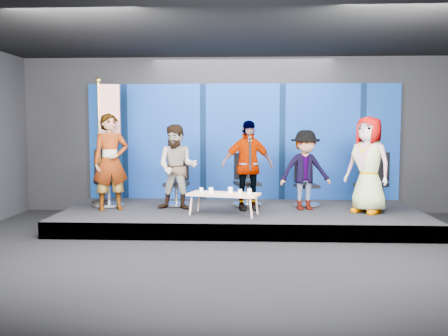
{
  "coord_description": "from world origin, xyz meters",
  "views": [
    {
      "loc": [
        0.12,
        -7.33,
        1.96
      ],
      "look_at": [
        -0.35,
        2.4,
        1.14
      ],
      "focal_mm": 40.0,
      "sensor_mm": 36.0,
      "label": 1
    }
  ],
  "objects": [
    {
      "name": "mug_c",
      "position": [
        -0.21,
        1.97,
        0.76
      ],
      "size": [
        0.09,
        0.09,
        0.11
      ],
      "primitive_type": "cylinder",
      "color": "white",
      "rests_on": "coffee_table"
    },
    {
      "name": "mug_e",
      "position": [
        0.16,
        1.84,
        0.75
      ],
      "size": [
        0.08,
        0.08,
        0.09
      ],
      "primitive_type": "cylinder",
      "color": "white",
      "rests_on": "coffee_table"
    },
    {
      "name": "riser",
      "position": [
        0.0,
        2.5,
        0.15
      ],
      "size": [
        7.0,
        3.0,
        0.3
      ],
      "primitive_type": "cube",
      "color": "black",
      "rests_on": "ground"
    },
    {
      "name": "panelist_c",
      "position": [
        0.11,
        2.48,
        1.18
      ],
      "size": [
        1.11,
        0.67,
        1.77
      ],
      "primitive_type": "imported",
      "rotation": [
        0.0,
        0.0,
        0.24
      ],
      "color": "black",
      "rests_on": "riser"
    },
    {
      "name": "mug_a",
      "position": [
        -0.76,
        2.05,
        0.75
      ],
      "size": [
        0.07,
        0.07,
        0.08
      ],
      "primitive_type": "cylinder",
      "color": "white",
      "rests_on": "coffee_table"
    },
    {
      "name": "flag_stand",
      "position": [
        -2.8,
        2.81,
        1.7
      ],
      "size": [
        0.61,
        0.35,
        2.65
      ],
      "rotation": [
        0.0,
        0.0,
        0.11
      ],
      "color": "black",
      "rests_on": "riser"
    },
    {
      "name": "panelist_d",
      "position": [
        1.26,
        2.53,
        1.09
      ],
      "size": [
        1.12,
        0.78,
        1.58
      ],
      "primitive_type": "imported",
      "rotation": [
        0.0,
        0.0,
        0.21
      ],
      "color": "black",
      "rests_on": "riser"
    },
    {
      "name": "ground",
      "position": [
        0.0,
        0.0,
        0.0
      ],
      "size": [
        10.0,
        10.0,
        0.0
      ],
      "primitive_type": "plane",
      "color": "black",
      "rests_on": "ground"
    },
    {
      "name": "coffee_table",
      "position": [
        -0.32,
        1.9,
        0.67
      ],
      "size": [
        1.41,
        0.87,
        0.41
      ],
      "rotation": [
        0.0,
        0.0,
        -0.25
      ],
      "color": "tan",
      "rests_on": "riser"
    },
    {
      "name": "chair_b",
      "position": [
        -1.36,
        2.95,
        0.64
      ],
      "size": [
        0.64,
        0.64,
        1.04
      ],
      "rotation": [
        0.0,
        0.0,
        -0.1
      ],
      "color": "silver",
      "rests_on": "riser"
    },
    {
      "name": "backdrop",
      "position": [
        0.0,
        3.95,
        1.6
      ],
      "size": [
        7.0,
        0.08,
        2.6
      ],
      "primitive_type": "cube",
      "color": "navy",
      "rests_on": "riser"
    },
    {
      "name": "chair_e",
      "position": [
        2.62,
        2.7,
        0.67
      ],
      "size": [
        0.9,
        0.9,
        1.14
      ],
      "rotation": [
        0.0,
        0.0,
        -0.75
      ],
      "color": "silver",
      "rests_on": "riser"
    },
    {
      "name": "panelist_e",
      "position": [
        2.41,
        2.24,
        1.22
      ],
      "size": [
        1.06,
        1.04,
        1.84
      ],
      "primitive_type": "imported",
      "rotation": [
        0.0,
        0.0,
        -0.75
      ],
      "color": "black",
      "rests_on": "riser"
    },
    {
      "name": "panelist_a",
      "position": [
        -2.58,
        2.33,
        1.25
      ],
      "size": [
        0.82,
        0.71,
        1.9
      ],
      "primitive_type": "imported",
      "rotation": [
        0.0,
        0.0,
        0.45
      ],
      "color": "black",
      "rests_on": "riser"
    },
    {
      "name": "mug_b",
      "position": [
        -0.57,
        1.91,
        0.76
      ],
      "size": [
        0.09,
        0.09,
        0.1
      ],
      "primitive_type": "cylinder",
      "color": "white",
      "rests_on": "coffee_table"
    },
    {
      "name": "chair_c",
      "position": [
        0.1,
        2.99,
        0.66
      ],
      "size": [
        0.74,
        0.74,
        1.09
      ],
      "rotation": [
        0.0,
        0.0,
        0.24
      ],
      "color": "silver",
      "rests_on": "riser"
    },
    {
      "name": "room_walls",
      "position": [
        0.0,
        0.0,
        2.43
      ],
      "size": [
        10.02,
        8.02,
        3.51
      ],
      "color": "black",
      "rests_on": "ground"
    },
    {
      "name": "chair_d",
      "position": [
        1.33,
        3.02,
        0.62
      ],
      "size": [
        0.65,
        0.65,
        0.97
      ],
      "rotation": [
        0.0,
        0.0,
        0.21
      ],
      "color": "silver",
      "rests_on": "riser"
    },
    {
      "name": "panelist_b",
      "position": [
        -1.28,
        2.46,
        1.14
      ],
      "size": [
        0.88,
        0.72,
        1.69
      ],
      "primitive_type": "imported",
      "rotation": [
        0.0,
        0.0,
        -0.1
      ],
      "color": "black",
      "rests_on": "riser"
    },
    {
      "name": "chair_a",
      "position": [
        -2.77,
        2.8,
        0.69
      ],
      "size": [
        0.88,
        0.88,
        1.17
      ],
      "rotation": [
        0.0,
        0.0,
        0.45
      ],
      "color": "silver",
      "rests_on": "riser"
    },
    {
      "name": "mug_d",
      "position": [
        -0.02,
        1.8,
        0.75
      ],
      "size": [
        0.07,
        0.07,
        0.09
      ],
      "primitive_type": "cylinder",
      "color": "white",
      "rests_on": "coffee_table"
    }
  ]
}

